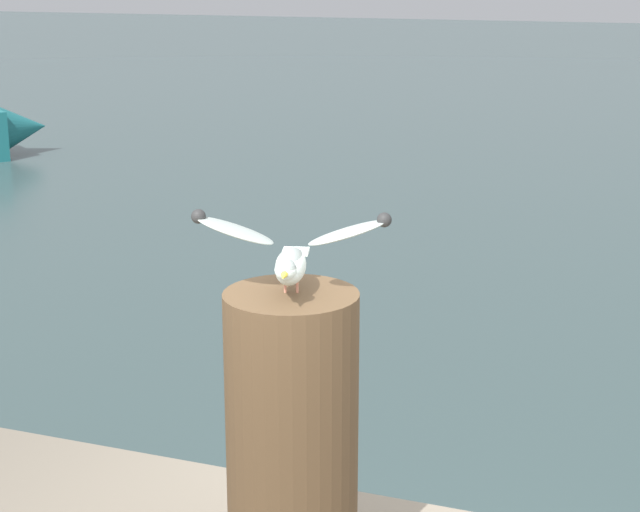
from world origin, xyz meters
TOP-DOWN VIEW (x-y plane):
  - mooring_post at (-0.43, -0.55)m, footprint 0.41×0.41m
  - seagull at (-0.43, -0.55)m, footprint 0.58×0.39m

SIDE VIEW (x-z plane):
  - mooring_post at x=-0.43m, z-range 1.45..2.38m
  - seagull at x=-0.43m, z-range 2.38..2.63m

